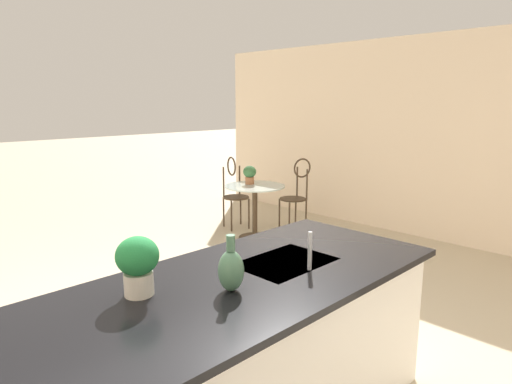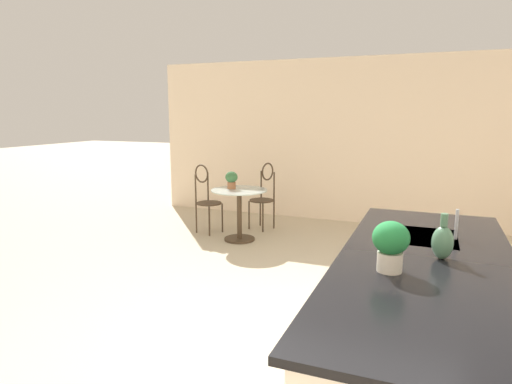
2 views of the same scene
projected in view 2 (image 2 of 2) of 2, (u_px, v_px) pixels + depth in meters
ground_plane at (304, 346)px, 3.48m from camera, size 40.00×40.00×0.00m
wall_left_window at (378, 142)px, 7.13m from camera, size 0.12×7.80×2.70m
kitchen_island at (422, 328)px, 2.81m from camera, size 2.80×1.06×0.92m
bistro_table at (239, 210)px, 6.30m from camera, size 0.80×0.80×0.74m
chair_near_window at (264, 193)px, 6.94m from camera, size 0.52×0.48×1.04m
chair_by_island at (206, 195)px, 6.72m from camera, size 0.48×0.52×1.04m
sink_faucet at (456, 224)px, 3.15m from camera, size 0.02×0.02×0.22m
potted_plant_on_table at (232, 179)px, 6.31m from camera, size 0.18×0.18×0.25m
potted_plant_counter_near at (391, 243)px, 2.50m from camera, size 0.21×0.21×0.29m
vase_on_counter at (443, 242)px, 2.72m from camera, size 0.13×0.13×0.29m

